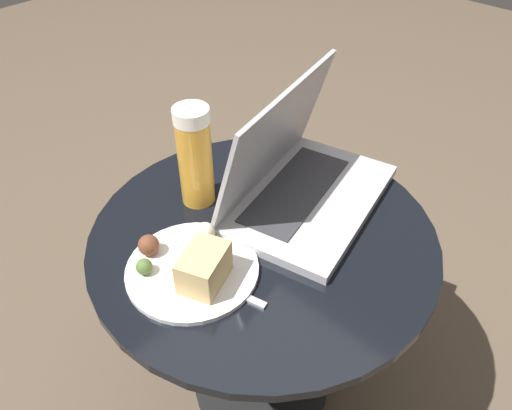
% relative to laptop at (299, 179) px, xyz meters
% --- Properties ---
extents(ground_plane, '(6.00, 6.00, 0.00)m').
position_rel_laptop_xyz_m(ground_plane, '(-0.12, -0.02, -0.55)').
color(ground_plane, brown).
extents(table, '(0.63, 0.63, 0.51)m').
position_rel_laptop_xyz_m(table, '(-0.12, -0.02, -0.18)').
color(table, black).
rests_on(table, ground_plane).
extents(napkin, '(0.17, 0.14, 0.00)m').
position_rel_laptop_xyz_m(napkin, '(-0.26, 0.02, -0.05)').
color(napkin, '#B7332D').
rests_on(napkin, table).
extents(laptop, '(0.39, 0.29, 0.23)m').
position_rel_laptop_xyz_m(laptop, '(0.00, 0.00, 0.00)').
color(laptop, '#B2B2B7').
rests_on(laptop, table).
extents(beer_glass, '(0.06, 0.06, 0.20)m').
position_rel_laptop_xyz_m(beer_glass, '(-0.13, 0.14, 0.05)').
color(beer_glass, gold).
rests_on(beer_glass, table).
extents(snack_plate, '(0.22, 0.22, 0.07)m').
position_rel_laptop_xyz_m(snack_plate, '(-0.27, 0.00, -0.03)').
color(snack_plate, white).
rests_on(snack_plate, table).
extents(fork, '(0.06, 0.19, 0.00)m').
position_rel_laptop_xyz_m(fork, '(-0.26, -0.02, -0.05)').
color(fork, '#B2B2B7').
rests_on(fork, table).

